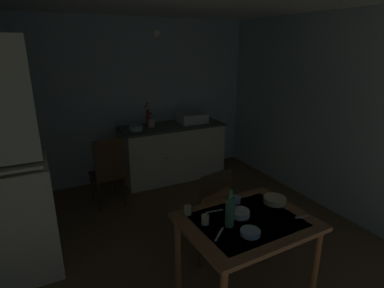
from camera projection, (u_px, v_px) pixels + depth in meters
ground_plane at (176, 237)px, 3.56m from camera, size 5.15×5.15×0.00m
wall_back at (124, 102)px, 4.83m from camera, size 4.25×0.10×2.49m
wall_right at (322, 112)px, 4.09m from camera, size 0.10×3.89×2.49m
counter_cabinet at (173, 151)px, 5.04m from camera, size 1.63×0.64×0.88m
sink_basin at (192, 118)px, 5.03m from camera, size 0.44×0.34×0.15m
hand_pump at (148, 116)px, 4.73m from camera, size 0.05×0.27×0.39m
mixing_bowl_counter at (136, 128)px, 4.59m from camera, size 0.20×0.20×0.07m
stoneware_crock at (151, 123)px, 4.79m from camera, size 0.12×0.12×0.13m
dining_table at (246, 231)px, 2.53m from camera, size 1.06×0.85×0.76m
chair_far_side at (207, 211)px, 3.11m from camera, size 0.47×0.47×0.96m
chair_by_counter at (108, 171)px, 4.08m from camera, size 0.43×0.43×0.98m
serving_bowl_wide at (250, 232)px, 2.30m from camera, size 0.15×0.15×0.04m
soup_bowl_small at (240, 213)px, 2.54m from camera, size 0.16×0.16×0.05m
sauce_dish at (274, 200)px, 2.76m from camera, size 0.20×0.20×0.05m
teacup_mint at (188, 210)px, 2.57m from camera, size 0.06×0.06×0.08m
mug_dark at (236, 200)px, 2.76m from camera, size 0.09×0.09×0.06m
teacup_cream at (205, 219)px, 2.43m from camera, size 0.06×0.06×0.08m
glass_bottle at (230, 211)px, 2.38m from camera, size 0.07×0.07×0.31m
table_knife at (219, 234)px, 2.30m from camera, size 0.15×0.13×0.00m
teaspoon_near_bowl at (215, 211)px, 2.62m from camera, size 0.15×0.04×0.00m
teaspoon_by_cup at (302, 217)px, 2.54m from camera, size 0.13×0.04×0.00m
pendant_bulb at (156, 34)px, 3.19m from camera, size 0.08×0.08×0.08m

